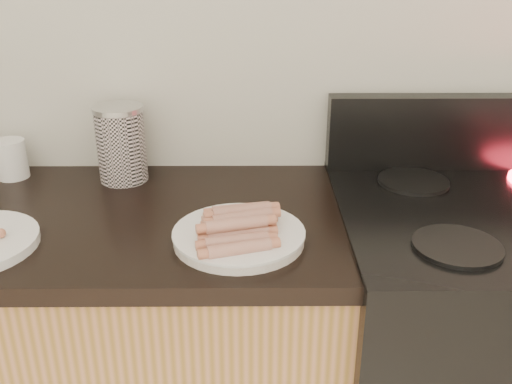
{
  "coord_description": "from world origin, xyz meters",
  "views": [
    {
      "loc": [
        0.2,
        0.5,
        1.48
      ],
      "look_at": [
        0.2,
        1.62,
        0.99
      ],
      "focal_mm": 40.0,
      "sensor_mm": 36.0,
      "label": 1
    }
  ],
  "objects_px": {
    "stove": "(475,368)",
    "main_plate": "(239,237)",
    "canister": "(121,144)",
    "mug": "(11,159)"
  },
  "relations": [
    {
      "from": "stove",
      "to": "main_plate",
      "type": "distance_m",
      "value": 0.77
    },
    {
      "from": "main_plate",
      "to": "canister",
      "type": "distance_m",
      "value": 0.47
    },
    {
      "from": "mug",
      "to": "main_plate",
      "type": "bearing_deg",
      "value": -30.64
    },
    {
      "from": "stove",
      "to": "canister",
      "type": "height_order",
      "value": "canister"
    },
    {
      "from": "main_plate",
      "to": "mug",
      "type": "xyz_separation_m",
      "value": [
        -0.61,
        0.36,
        0.04
      ]
    },
    {
      "from": "stove",
      "to": "mug",
      "type": "xyz_separation_m",
      "value": [
        -1.22,
        0.24,
        0.5
      ]
    },
    {
      "from": "canister",
      "to": "mug",
      "type": "xyz_separation_m",
      "value": [
        -0.3,
        0.02,
        -0.05
      ]
    },
    {
      "from": "stove",
      "to": "main_plate",
      "type": "bearing_deg",
      "value": -169.19
    },
    {
      "from": "stove",
      "to": "canister",
      "type": "distance_m",
      "value": 1.09
    },
    {
      "from": "canister",
      "to": "stove",
      "type": "bearing_deg",
      "value": -13.74
    }
  ]
}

